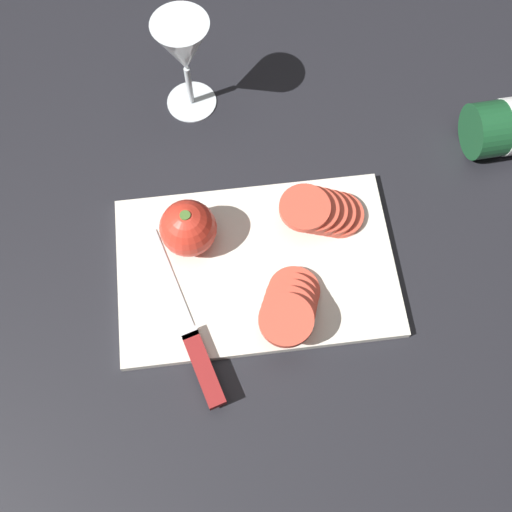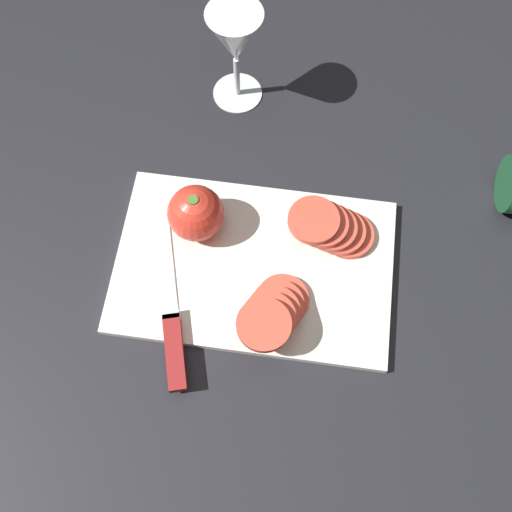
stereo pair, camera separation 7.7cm
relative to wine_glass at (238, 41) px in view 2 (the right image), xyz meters
The scene contains 7 objects.
ground_plane 0.29m from the wine_glass, 113.81° to the left, with size 3.00×3.00×0.00m, color black.
cutting_board 0.31m from the wine_glass, 102.88° to the left, with size 0.37×0.24×0.01m.
wine_glass is the anchor object (origin of this frame).
whole_tomato 0.24m from the wine_glass, 85.56° to the left, with size 0.07×0.07×0.08m.
knife 0.40m from the wine_glass, 86.73° to the left, with size 0.09×0.25×0.01m.
tomato_slice_stack_near 0.37m from the wine_glass, 105.74° to the left, with size 0.09×0.12×0.05m.
tomato_slice_stack_far 0.29m from the wine_glass, 125.45° to the left, with size 0.12×0.07×0.05m.
Camera 2 is at (0.00, 0.33, 0.75)m, focal length 42.00 mm.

